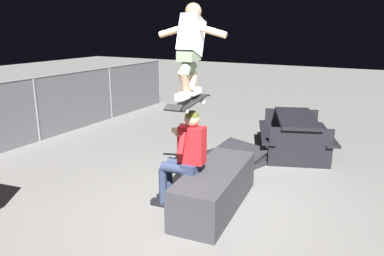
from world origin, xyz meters
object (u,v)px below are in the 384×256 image
object	(u,v)px
skater_airborne	(191,46)
picnic_table_back	(295,129)
ledge_box_main	(215,188)
skateboard	(189,102)
kicker_ramp	(228,161)
person_sitting_on_ledge	(184,154)

from	to	relation	value
skater_airborne	picnic_table_back	xyz separation A→B (m)	(3.06, -0.66, -1.70)
ledge_box_main	picnic_table_back	xyz separation A→B (m)	(2.81, -0.41, 0.22)
ledge_box_main	skateboard	distance (m)	1.30
skater_airborne	kicker_ramp	size ratio (longest dim) A/B	0.77
skateboard	kicker_ramp	bearing A→B (deg)	7.28
ledge_box_main	skateboard	size ratio (longest dim) A/B	1.76
kicker_ramp	person_sitting_on_ledge	bearing A→B (deg)	-176.24
skater_airborne	picnic_table_back	size ratio (longest dim) A/B	0.54
kicker_ramp	picnic_table_back	xyz separation A→B (m)	(1.20, -0.90, 0.44)
skater_airborne	picnic_table_back	distance (m)	3.56
kicker_ramp	picnic_table_back	size ratio (longest dim) A/B	0.70
skateboard	picnic_table_back	bearing A→B (deg)	-11.83
person_sitting_on_ledge	skateboard	size ratio (longest dim) A/B	1.34
ledge_box_main	picnic_table_back	bearing A→B (deg)	-8.40
person_sitting_on_ledge	skateboard	world-z (taller)	skateboard
ledge_box_main	picnic_table_back	distance (m)	2.84
person_sitting_on_ledge	skater_airborne	size ratio (longest dim) A/B	1.24
skateboard	skater_airborne	size ratio (longest dim) A/B	0.92
kicker_ramp	ledge_box_main	bearing A→B (deg)	-163.22
skateboard	picnic_table_back	size ratio (longest dim) A/B	0.50
ledge_box_main	skateboard	world-z (taller)	skateboard
skater_airborne	skateboard	bearing A→B (deg)	-174.18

